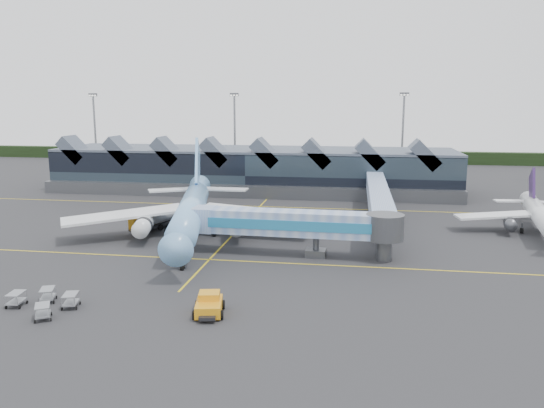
% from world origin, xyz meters
% --- Properties ---
extents(ground, '(260.00, 260.00, 0.00)m').
position_xyz_m(ground, '(0.00, 0.00, 0.00)').
color(ground, '#28292B').
rests_on(ground, ground).
extents(taxi_stripes, '(120.00, 60.00, 0.01)m').
position_xyz_m(taxi_stripes, '(0.00, 10.00, 0.01)').
color(taxi_stripes, yellow).
rests_on(taxi_stripes, ground).
extents(tree_line_far, '(260.00, 4.00, 4.00)m').
position_xyz_m(tree_line_far, '(0.00, 110.00, 2.00)').
color(tree_line_far, black).
rests_on(tree_line_far, ground).
extents(terminal, '(90.00, 22.25, 12.52)m').
position_xyz_m(terminal, '(-5.07, 47.35, 4.88)').
color(terminal, black).
rests_on(terminal, ground).
extents(light_masts, '(132.40, 42.56, 22.45)m').
position_xyz_m(light_masts, '(21.00, 62.80, 12.49)').
color(light_masts, gray).
rests_on(light_masts, ground).
extents(main_airliner, '(37.23, 43.54, 14.12)m').
position_xyz_m(main_airliner, '(-5.84, 3.37, 4.15)').
color(main_airliner, '#77AFF1').
rests_on(main_airliner, ground).
extents(regional_jet, '(24.68, 27.19, 9.34)m').
position_xyz_m(regional_jet, '(46.06, 13.09, 2.96)').
color(regional_jet, white).
rests_on(regional_jet, ground).
extents(jet_bridge, '(27.65, 4.99, 6.10)m').
position_xyz_m(jet_bridge, '(12.16, -4.44, 4.18)').
color(jet_bridge, '#7C9BD0').
rests_on(jet_bridge, ground).
extents(fuel_truck, '(5.26, 8.68, 2.98)m').
position_xyz_m(fuel_truck, '(-13.08, 6.61, 1.67)').
color(fuel_truck, black).
rests_on(fuel_truck, ground).
extents(pushback_tug, '(3.43, 4.73, 1.95)m').
position_xyz_m(pushback_tug, '(4.83, -25.21, 0.88)').
color(pushback_tug, orange).
rests_on(pushback_tug, ground).
extents(baggage_carts, '(7.08, 6.45, 1.39)m').
position_xyz_m(baggage_carts, '(-11.35, -26.42, 0.78)').
color(baggage_carts, '#909498').
rests_on(baggage_carts, ground).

